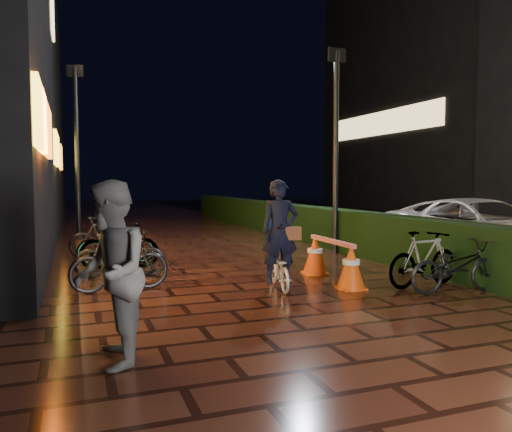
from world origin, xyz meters
name	(u,v)px	position (x,y,z in m)	size (l,w,h in m)	color
ground	(307,304)	(0.00, 0.00, 0.00)	(80.00, 80.00, 0.00)	#381911
asphalt_road	(507,239)	(9.00, 5.00, 0.00)	(11.00, 60.00, 0.01)	black
hedge	(290,220)	(3.30, 8.00, 0.50)	(0.70, 20.00, 1.00)	black
bystander_person	(110,274)	(-2.74, -1.50, 0.87)	(0.84, 0.66, 1.73)	slate
van	(481,229)	(5.29, 2.24, 0.67)	(2.21, 4.79, 1.33)	silver
lamp_post_hedge	(336,141)	(2.86, 4.35, 2.66)	(0.46, 0.14, 4.84)	black
lamp_post_sf	(77,144)	(-2.90, 9.83, 2.84)	(0.49, 0.23, 5.17)	black
cyclist	(279,249)	(0.00, 1.01, 0.65)	(0.66, 1.26, 1.74)	silver
traffic_barrier	(332,260)	(1.11, 1.31, 0.36)	(0.51, 1.82, 0.73)	#F44E0C
cart_assembly	(279,228)	(1.75, 5.16, 0.55)	(0.60, 0.59, 1.07)	black
parked_bikes_storefront	(116,248)	(-2.30, 3.66, 0.44)	(1.77, 4.27, 0.92)	black
parked_bikes_hedge	(441,263)	(2.37, 0.07, 0.43)	(1.77, 1.24, 0.92)	black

